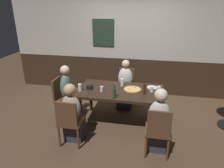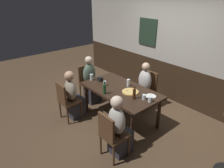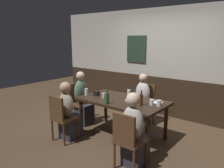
# 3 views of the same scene
# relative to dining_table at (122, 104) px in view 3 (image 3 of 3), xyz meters

# --- Properties ---
(ground_plane) EXTENTS (12.00, 12.00, 0.00)m
(ground_plane) POSITION_rel_dining_table_xyz_m (0.00, 0.00, -0.66)
(ground_plane) COLOR #4C3826
(wall_back) EXTENTS (6.40, 0.13, 2.60)m
(wall_back) POSITION_rel_dining_table_xyz_m (-0.00, 1.65, 0.64)
(wall_back) COLOR #332316
(wall_back) RESTS_ON ground_plane
(dining_table) EXTENTS (1.67, 0.92, 0.74)m
(dining_table) POSITION_rel_dining_table_xyz_m (0.00, 0.00, 0.00)
(dining_table) COLOR black
(dining_table) RESTS_ON ground_plane
(chair_left_near) EXTENTS (0.40, 0.40, 0.88)m
(chair_left_near) POSITION_rel_dining_table_xyz_m (-0.74, -0.88, -0.16)
(chair_left_near) COLOR #513521
(chair_left_near) RESTS_ON ground_plane
(chair_right_near) EXTENTS (0.40, 0.40, 0.88)m
(chair_right_near) POSITION_rel_dining_table_xyz_m (0.74, -0.88, -0.16)
(chair_right_near) COLOR #513521
(chair_right_near) RESTS_ON ground_plane
(chair_head_west) EXTENTS (0.40, 0.40, 0.88)m
(chair_head_west) POSITION_rel_dining_table_xyz_m (-1.25, 0.00, -0.16)
(chair_head_west) COLOR #513521
(chair_head_west) RESTS_ON ground_plane
(chair_mid_far) EXTENTS (0.40, 0.40, 0.88)m
(chair_mid_far) POSITION_rel_dining_table_xyz_m (0.00, 0.88, -0.16)
(chair_mid_far) COLOR #513521
(chair_mid_far) RESTS_ON ground_plane
(person_left_near) EXTENTS (0.34, 0.37, 1.11)m
(person_left_near) POSITION_rel_dining_table_xyz_m (-0.74, -0.71, -0.19)
(person_left_near) COLOR #2D2D38
(person_left_near) RESTS_ON ground_plane
(person_right_near) EXTENTS (0.34, 0.37, 1.14)m
(person_right_near) POSITION_rel_dining_table_xyz_m (0.74, -0.72, -0.17)
(person_right_near) COLOR #2D2D38
(person_right_near) RESTS_ON ground_plane
(person_head_west) EXTENTS (0.37, 0.34, 1.18)m
(person_head_west) POSITION_rel_dining_table_xyz_m (-1.09, 0.00, -0.16)
(person_head_west) COLOR #2D2D38
(person_head_west) RESTS_ON ground_plane
(person_mid_far) EXTENTS (0.34, 0.37, 1.15)m
(person_mid_far) POSITION_rel_dining_table_xyz_m (-0.00, 0.71, -0.18)
(person_mid_far) COLOR #2D2D38
(person_mid_far) RESTS_ON ground_plane
(pizza) EXTENTS (0.34, 0.34, 0.03)m
(pizza) POSITION_rel_dining_table_xyz_m (0.23, 0.06, 0.09)
(pizza) COLOR tan
(pizza) RESTS_ON dining_table
(pint_glass_stout) EXTENTS (0.07, 0.07, 0.10)m
(pint_glass_stout) POSITION_rel_dining_table_xyz_m (0.61, 0.04, 0.12)
(pint_glass_stout) COLOR silver
(pint_glass_stout) RESTS_ON dining_table
(highball_clear) EXTENTS (0.06, 0.06, 0.10)m
(highball_clear) POSITION_rel_dining_table_xyz_m (-0.35, -0.14, 0.12)
(highball_clear) COLOR silver
(highball_clear) RESTS_ON dining_table
(pint_glass_amber) EXTENTS (0.07, 0.07, 0.14)m
(pint_glass_amber) POSITION_rel_dining_table_xyz_m (-0.77, -0.19, 0.15)
(pint_glass_amber) COLOR silver
(pint_glass_amber) RESTS_ON dining_table
(pint_glass_pale) EXTENTS (0.08, 0.08, 0.11)m
(pint_glass_pale) POSITION_rel_dining_table_xyz_m (0.74, 0.06, 0.13)
(pint_glass_pale) COLOR silver
(pint_glass_pale) RESTS_ON dining_table
(beer_glass_half) EXTENTS (0.07, 0.07, 0.16)m
(beer_glass_half) POSITION_rel_dining_table_xyz_m (0.00, 0.22, 0.15)
(beer_glass_half) COLOR silver
(beer_glass_half) RESTS_ON dining_table
(beer_bottle_green) EXTENTS (0.06, 0.06, 0.26)m
(beer_bottle_green) POSITION_rel_dining_table_xyz_m (-0.06, -0.38, 0.19)
(beer_bottle_green) COLOR #194723
(beer_bottle_green) RESTS_ON dining_table
(beer_bottle_brown) EXTENTS (0.06, 0.06, 0.27)m
(beer_bottle_brown) POSITION_rel_dining_table_xyz_m (0.47, -0.08, 0.19)
(beer_bottle_brown) COLOR #42230F
(beer_bottle_brown) RESTS_ON dining_table
(plate_white_large) EXTENTS (0.20, 0.20, 0.01)m
(plate_white_large) POSITION_rel_dining_table_xyz_m (0.61, 0.23, 0.09)
(plate_white_large) COLOR white
(plate_white_large) RESTS_ON dining_table
(condiment_caddy) EXTENTS (0.11, 0.09, 0.09)m
(condiment_caddy) POSITION_rel_dining_table_xyz_m (-0.61, -0.07, 0.13)
(condiment_caddy) COLOR black
(condiment_caddy) RESTS_ON dining_table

